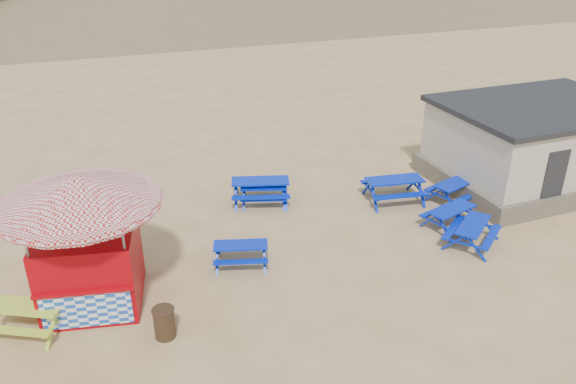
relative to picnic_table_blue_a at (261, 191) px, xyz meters
name	(u,v)px	position (x,y,z in m)	size (l,w,h in m)	color
ground	(291,241)	(0.02, -3.02, -0.43)	(400.00, 400.00, 0.00)	tan
wet_sand	(117,10)	(0.02, 51.98, -0.43)	(400.00, 400.00, 0.00)	olive
picnic_table_blue_a	(261,191)	(0.00, 0.00, 0.00)	(2.46, 2.20, 0.86)	#0224A9
picnic_table_blue_b	(264,195)	(0.07, -0.16, -0.09)	(1.99, 1.80, 0.69)	#0224A9
picnic_table_blue_c	(394,190)	(4.58, -1.64, 0.00)	(2.30, 1.97, 0.86)	#0224A9
picnic_table_blue_d	(241,254)	(-1.85, -3.70, -0.10)	(1.91, 1.70, 0.67)	#0224A9
picnic_table_blue_e	(451,218)	(5.33, -4.09, -0.07)	(2.02, 1.79, 0.72)	#0224A9
picnic_table_blue_f	(472,234)	(5.27, -5.23, -0.06)	(2.27, 2.21, 0.74)	#0224A9
picnic_table_yellow	(29,318)	(-7.64, -4.72, -0.06)	(2.24, 2.10, 0.74)	#9ED12B
ice_cream_kiosk	(84,225)	(-6.02, -4.04, 1.90)	(4.91, 4.91, 3.71)	#98020A
litter_bin	(164,323)	(-4.54, -6.17, -0.02)	(0.56, 0.56, 0.82)	#3B2B15
amenity_block	(536,143)	(10.51, -2.03, 1.14)	(7.40, 5.40, 3.15)	#665B4C
picnic_table_blue_g	(456,192)	(6.65, -2.50, -0.04)	(2.22, 1.99, 0.77)	#0224A9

